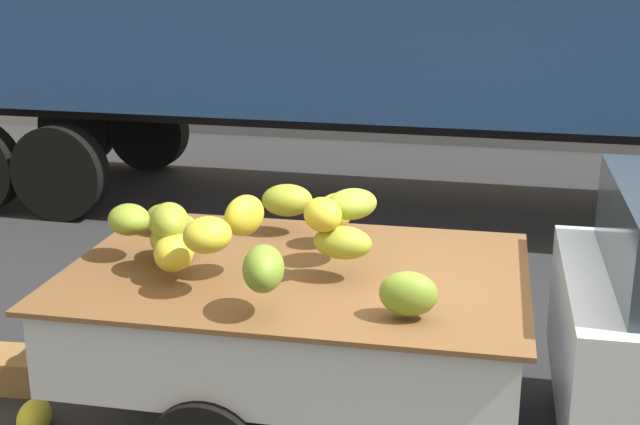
# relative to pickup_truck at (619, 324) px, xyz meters

# --- Properties ---
(curb_strip) EXTENTS (80.00, 0.80, 0.16)m
(curb_strip) POSITION_rel_pickup_truck_xyz_m (-0.91, 8.92, -0.81)
(curb_strip) COLOR gray
(curb_strip) RESTS_ON ground
(pickup_truck) EXTENTS (4.91, 2.03, 1.70)m
(pickup_truck) POSITION_rel_pickup_truck_xyz_m (0.00, 0.00, 0.00)
(pickup_truck) COLOR silver
(pickup_truck) RESTS_ON ground
(fallen_banana_bunch_near_tailgate) EXTENTS (0.30, 0.40, 0.20)m
(fallen_banana_bunch_near_tailgate) POSITION_rel_pickup_truck_xyz_m (-3.49, -0.49, -0.79)
(fallen_banana_bunch_near_tailgate) COLOR gold
(fallen_banana_bunch_near_tailgate) RESTS_ON ground
(produce_crate) EXTENTS (0.56, 0.42, 0.24)m
(produce_crate) POSITION_rel_pickup_truck_xyz_m (-4.01, 0.02, -0.77)
(produce_crate) COLOR olive
(produce_crate) RESTS_ON ground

